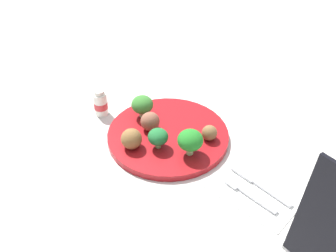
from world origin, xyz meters
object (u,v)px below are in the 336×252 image
Objects in this scene: napkin at (256,192)px; yogurt_bottle at (101,103)px; plate at (168,135)px; broccoli_floret_near_rim at (158,137)px; fork at (248,193)px; knife at (258,183)px; meatball_mid_right at (131,139)px; broccoli_floret_front_left at (190,140)px; meatball_center at (209,133)px; meatball_front_right at (150,121)px; broccoli_floret_center at (142,105)px.

napkin is 0.43m from yogurt_bottle.
broccoli_floret_near_rim reaches higher than plate.
fork is (-0.22, -0.03, -0.04)m from broccoli_floret_near_rim.
knife is (-0.22, -0.06, -0.04)m from broccoli_floret_near_rim.
broccoli_floret_front_left is at bearing -147.32° from meatball_mid_right.
fork is at bearing 155.30° from meatball_center.
napkin is (-0.28, -0.01, -0.04)m from meatball_front_right.
yogurt_bottle is at bearing -16.39° from meatball_mid_right.
meatball_center reaches higher than fork.
meatball_front_right is 0.31× the size of knife.
broccoli_floret_front_left reaches higher than knife.
plate is 0.19m from yogurt_bottle.
meatball_front_right is at bearing 6.33° from knife.
knife is at bearing -158.56° from meatball_mid_right.
meatball_front_right is at bearing 2.42° from napkin.
napkin is at bearing 178.09° from broccoli_floret_center.
broccoli_floret_near_rim reaches higher than fork.
meatball_mid_right reaches higher than meatball_center.
yogurt_bottle is (0.16, -0.05, -0.01)m from meatball_mid_right.
knife is at bearing -172.56° from yogurt_bottle.
fork is at bearing 65.94° from napkin.
napkin is (-0.16, -0.01, -0.05)m from broccoli_floret_front_left.
meatball_center is at bearing -12.48° from knife.
yogurt_bottle is (0.27, 0.02, -0.02)m from broccoli_floret_front_left.
broccoli_floret_center reaches higher than plate.
yogurt_bottle reaches higher than fork.
broccoli_floret_front_left is 0.35× the size of napkin.
meatball_mid_right is 0.67× the size of yogurt_bottle.
broccoli_floret_near_rim is at bearing 177.59° from yogurt_bottle.
fork is (-0.15, 0.07, -0.03)m from meatball_center.
broccoli_floret_front_left is at bearing -175.35° from yogurt_bottle.
plate reaches higher than napkin.
meatball_front_right is at bearing 154.48° from broccoli_floret_center.
yogurt_bottle is (0.10, 0.05, -0.02)m from broccoli_floret_center.
plate is at bearing -167.34° from yogurt_bottle.
broccoli_floret_near_rim is at bearing 151.86° from broccoli_floret_center.
broccoli_floret_center is 1.20× the size of meatball_mid_right.
napkin is at bearing 161.84° from meatball_center.
fork is 0.83× the size of knife.
fork is at bearing -177.41° from yogurt_bottle.
meatball_front_right is (0.01, -0.07, -0.00)m from meatball_mid_right.
meatball_center is (-0.08, -0.05, 0.03)m from plate.
broccoli_floret_near_rim is 0.23m from knife.
knife is (-0.32, -0.01, -0.04)m from broccoli_floret_center.
broccoli_floret_center is at bearing -3.62° from plate.
broccoli_floret_center reaches higher than napkin.
plate is 0.10m from broccoli_floret_front_left.
meatball_front_right is 0.37× the size of fork.
yogurt_bottle is at bearing 4.87° from napkin.
meatball_front_right is at bearing -30.26° from broccoli_floret_near_rim.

